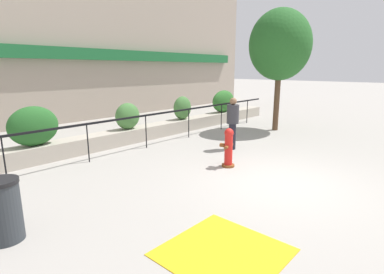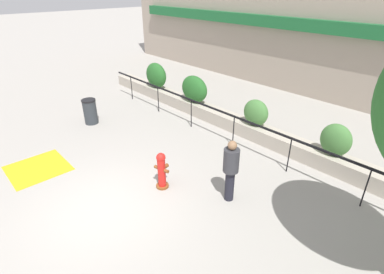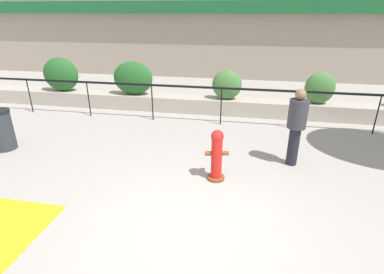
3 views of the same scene
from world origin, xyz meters
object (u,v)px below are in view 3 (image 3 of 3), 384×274
(hedge_bush_3, at_px, (320,88))
(fire_hydrant, at_px, (217,155))
(hedge_bush_2, at_px, (227,85))
(trash_bin, at_px, (2,130))
(hedge_bush_1, at_px, (133,78))
(pedestrian, at_px, (297,123))
(hedge_bush_0, at_px, (61,74))

(hedge_bush_3, bearing_deg, fire_hydrant, -122.04)
(hedge_bush_2, bearing_deg, trash_bin, -143.43)
(hedge_bush_1, distance_m, hedge_bush_2, 3.23)
(hedge_bush_1, bearing_deg, trash_bin, -117.08)
(fire_hydrant, relative_size, pedestrian, 0.62)
(hedge_bush_2, height_order, hedge_bush_3, hedge_bush_3)
(hedge_bush_0, distance_m, hedge_bush_3, 8.83)
(hedge_bush_1, xyz_separation_m, hedge_bush_2, (3.23, 0.00, -0.09))
(pedestrian, bearing_deg, trash_bin, -176.00)
(hedge_bush_2, distance_m, pedestrian, 3.80)
(hedge_bush_1, xyz_separation_m, trash_bin, (-1.97, -3.85, -0.56))
(fire_hydrant, distance_m, pedestrian, 1.92)
(hedge_bush_0, height_order, fire_hydrant, hedge_bush_0)
(hedge_bush_1, distance_m, pedestrian, 6.01)
(fire_hydrant, distance_m, trash_bin, 5.37)
(hedge_bush_3, distance_m, fire_hydrant, 5.14)
(hedge_bush_0, distance_m, pedestrian, 8.42)
(hedge_bush_0, bearing_deg, pedestrian, -23.60)
(hedge_bush_1, xyz_separation_m, fire_hydrant, (3.38, -4.34, -0.51))
(fire_hydrant, bearing_deg, hedge_bush_3, 57.96)
(hedge_bush_3, relative_size, pedestrian, 0.57)
(hedge_bush_1, bearing_deg, fire_hydrant, -52.07)
(trash_bin, bearing_deg, hedge_bush_1, 62.92)
(hedge_bush_0, xyz_separation_m, pedestrian, (7.71, -3.37, -0.11))
(hedge_bush_3, height_order, trash_bin, hedge_bush_3)
(hedge_bush_0, height_order, hedge_bush_2, hedge_bush_0)
(hedge_bush_3, xyz_separation_m, fire_hydrant, (-2.72, -4.34, -0.44))
(hedge_bush_3, bearing_deg, hedge_bush_2, 180.00)
(fire_hydrant, bearing_deg, pedestrian, 31.23)
(pedestrian, bearing_deg, hedge_bush_2, 117.53)
(hedge_bush_0, bearing_deg, fire_hydrant, -35.37)
(fire_hydrant, bearing_deg, trash_bin, 174.83)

